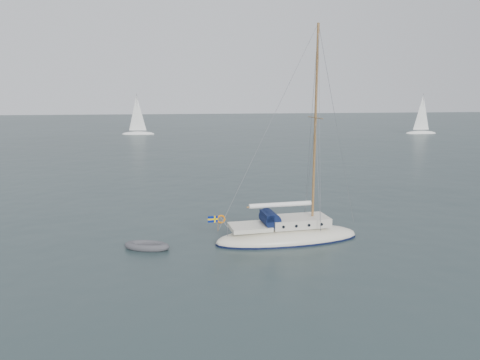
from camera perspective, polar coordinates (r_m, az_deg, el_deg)
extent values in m
plane|color=black|center=(29.03, -1.03, -7.44)|extent=(300.00, 300.00, 0.00)
ellipsoid|color=beige|center=(29.25, 5.81, -7.05)|extent=(9.02, 2.81, 1.50)
cube|color=beige|center=(29.12, 7.20, -5.04)|extent=(3.61, 1.91, 0.55)
cube|color=beige|center=(28.56, 1.12, -5.61)|extent=(2.41, 1.91, 0.25)
cylinder|color=#0C1537|center=(28.64, 3.61, -4.67)|extent=(0.96, 1.65, 0.96)
cube|color=#0C1537|center=(28.55, 3.22, -4.30)|extent=(0.45, 1.65, 0.40)
cylinder|color=olive|center=(28.32, 9.26, 6.27)|extent=(0.15, 0.15, 12.03)
cylinder|color=olive|center=(28.28, 9.30, 7.48)|extent=(0.05, 2.21, 0.05)
cylinder|color=olive|center=(28.56, 4.91, -3.08)|extent=(4.21, 0.10, 0.10)
cylinder|color=white|center=(28.55, 4.92, -2.98)|extent=(3.92, 0.28, 0.28)
cylinder|color=#929199|center=(28.25, -2.11, -4.89)|extent=(0.04, 2.21, 0.04)
torus|color=orange|center=(28.83, -2.32, -4.56)|extent=(0.54, 0.10, 0.54)
cylinder|color=olive|center=(28.25, -2.82, -5.11)|extent=(0.03, 0.03, 0.90)
cube|color=navy|center=(28.15, -3.44, -4.54)|extent=(0.60, 0.02, 0.38)
cube|color=#FFCF00|center=(28.15, -3.44, -4.54)|extent=(0.62, 0.03, 0.09)
cube|color=#FFCF00|center=(28.16, -3.22, -4.53)|extent=(0.09, 0.03, 0.40)
cylinder|color=black|center=(29.73, 4.30, -4.64)|extent=(0.18, 0.06, 0.18)
cylinder|color=black|center=(27.92, 5.09, -5.70)|extent=(0.18, 0.06, 0.18)
cylinder|color=black|center=(29.90, 5.81, -4.58)|extent=(0.18, 0.06, 0.18)
cylinder|color=black|center=(28.10, 6.70, -5.62)|extent=(0.18, 0.06, 0.18)
cylinder|color=black|center=(30.09, 7.30, -4.51)|extent=(0.18, 0.06, 0.18)
cylinder|color=black|center=(28.30, 8.28, -5.54)|extent=(0.18, 0.06, 0.18)
cylinder|color=black|center=(30.29, 8.78, -4.45)|extent=(0.18, 0.06, 0.18)
cylinder|color=black|center=(28.52, 9.84, -5.46)|extent=(0.18, 0.06, 0.18)
cube|color=#454549|center=(28.18, -11.29, -7.99)|extent=(1.67, 0.69, 0.10)
ellipsoid|color=white|center=(105.44, 21.18, 5.33)|extent=(6.62, 2.21, 1.10)
cylinder|color=#929199|center=(105.15, 21.35, 7.69)|extent=(0.11, 0.11, 7.73)
cone|color=white|center=(105.13, 21.32, 7.69)|extent=(3.53, 3.53, 7.18)
ellipsoid|color=white|center=(98.89, -12.30, 5.49)|extent=(6.62, 2.21, 1.10)
cylinder|color=#929199|center=(98.59, -12.41, 8.01)|extent=(0.11, 0.11, 7.73)
cone|color=white|center=(98.59, -12.44, 8.01)|extent=(3.53, 3.53, 7.18)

